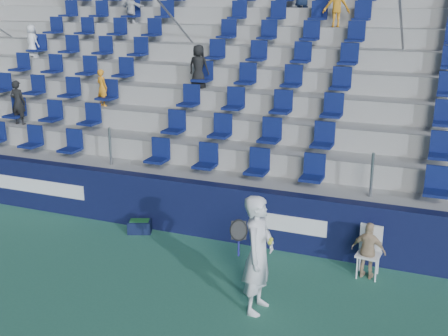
% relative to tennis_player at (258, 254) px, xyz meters
% --- Properties ---
extents(ground, '(70.00, 70.00, 0.00)m').
position_rel_tennis_player_xyz_m(ground, '(-1.66, -0.68, -1.00)').
color(ground, '#317359').
rests_on(ground, ground).
extents(sponsor_wall, '(24.00, 0.32, 1.20)m').
position_rel_tennis_player_xyz_m(sponsor_wall, '(-1.65, 2.47, -0.40)').
color(sponsor_wall, '#0F1439').
rests_on(sponsor_wall, ground).
extents(grandstand, '(24.00, 8.17, 6.63)m').
position_rel_tennis_player_xyz_m(grandstand, '(-1.66, 7.56, 1.13)').
color(grandstand, gray).
rests_on(grandstand, ground).
extents(tennis_player, '(0.69, 0.75, 2.00)m').
position_rel_tennis_player_xyz_m(tennis_player, '(0.00, 0.00, 0.00)').
color(tennis_player, silver).
rests_on(tennis_player, ground).
extents(line_judge_chair, '(0.46, 0.47, 0.96)m').
position_rel_tennis_player_xyz_m(line_judge_chair, '(1.52, 1.97, -0.46)').
color(line_judge_chair, white).
rests_on(line_judge_chair, ground).
extents(line_judge, '(0.66, 0.34, 1.08)m').
position_rel_tennis_player_xyz_m(line_judge, '(1.52, 1.82, -0.46)').
color(line_judge, tan).
rests_on(line_judge, ground).
extents(ball_bin, '(0.60, 0.50, 0.29)m').
position_rel_tennis_player_xyz_m(ball_bin, '(-3.44, 2.07, -0.85)').
color(ball_bin, '#0D1533').
rests_on(ball_bin, ground).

